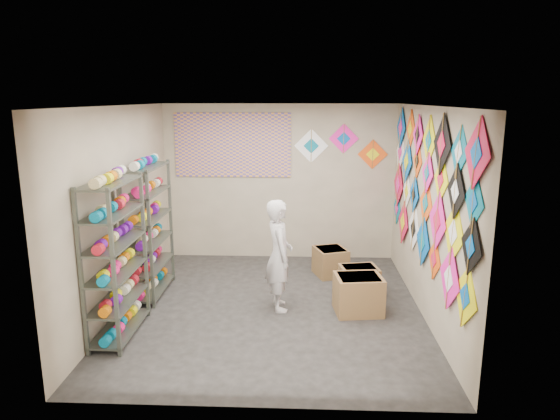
{
  "coord_description": "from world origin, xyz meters",
  "views": [
    {
      "loc": [
        0.39,
        -6.33,
        2.8
      ],
      "look_at": [
        0.1,
        0.3,
        1.3
      ],
      "focal_mm": 32.0,
      "sensor_mm": 36.0,
      "label": 1
    }
  ],
  "objects_px": {
    "carton_a": "(358,294)",
    "carton_b": "(359,281)",
    "shelf_rack_back": "(149,230)",
    "shopkeeper": "(279,255)",
    "carton_c": "(330,262)",
    "shelf_rack_front": "(116,259)"
  },
  "relations": [
    {
      "from": "carton_a",
      "to": "carton_c",
      "type": "height_order",
      "value": "carton_a"
    },
    {
      "from": "carton_c",
      "to": "shelf_rack_front",
      "type": "bearing_deg",
      "value": -159.15
    },
    {
      "from": "carton_a",
      "to": "carton_b",
      "type": "distance_m",
      "value": 0.59
    },
    {
      "from": "shelf_rack_back",
      "to": "shopkeeper",
      "type": "relative_size",
      "value": 1.26
    },
    {
      "from": "shelf_rack_front",
      "to": "shopkeeper",
      "type": "bearing_deg",
      "value": 24.32
    },
    {
      "from": "carton_b",
      "to": "carton_c",
      "type": "distance_m",
      "value": 0.91
    },
    {
      "from": "shelf_rack_front",
      "to": "shopkeeper",
      "type": "distance_m",
      "value": 2.07
    },
    {
      "from": "carton_a",
      "to": "carton_b",
      "type": "relative_size",
      "value": 1.16
    },
    {
      "from": "carton_b",
      "to": "carton_c",
      "type": "xyz_separation_m",
      "value": [
        -0.36,
        0.83,
        0.01
      ]
    },
    {
      "from": "shelf_rack_front",
      "to": "carton_c",
      "type": "height_order",
      "value": "shelf_rack_front"
    },
    {
      "from": "shopkeeper",
      "to": "carton_b",
      "type": "distance_m",
      "value": 1.35
    },
    {
      "from": "shopkeeper",
      "to": "shelf_rack_back",
      "type": "bearing_deg",
      "value": 63.86
    },
    {
      "from": "shelf_rack_front",
      "to": "shelf_rack_back",
      "type": "height_order",
      "value": "same"
    },
    {
      "from": "carton_a",
      "to": "carton_c",
      "type": "relative_size",
      "value": 1.19
    },
    {
      "from": "shopkeeper",
      "to": "carton_c",
      "type": "bearing_deg",
      "value": -42.65
    },
    {
      "from": "shelf_rack_front",
      "to": "carton_b",
      "type": "height_order",
      "value": "shelf_rack_front"
    },
    {
      "from": "shelf_rack_back",
      "to": "carton_b",
      "type": "bearing_deg",
      "value": 0.86
    },
    {
      "from": "carton_a",
      "to": "carton_b",
      "type": "height_order",
      "value": "carton_a"
    },
    {
      "from": "shopkeeper",
      "to": "carton_c",
      "type": "xyz_separation_m",
      "value": [
        0.77,
        1.33,
        -0.53
      ]
    },
    {
      "from": "shelf_rack_back",
      "to": "carton_c",
      "type": "height_order",
      "value": "shelf_rack_back"
    },
    {
      "from": "shelf_rack_back",
      "to": "carton_c",
      "type": "xyz_separation_m",
      "value": [
        2.65,
        0.88,
        -0.73
      ]
    },
    {
      "from": "shelf_rack_back",
      "to": "carton_b",
      "type": "relative_size",
      "value": 3.64
    }
  ]
}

